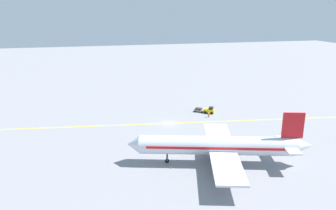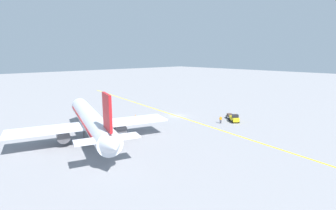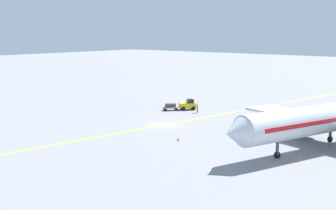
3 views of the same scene
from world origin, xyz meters
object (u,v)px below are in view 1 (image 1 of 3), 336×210
ground_crew_worker (209,114)px  traffic_cone_mid_apron (150,136)px  baggage_tug_white (210,110)px  traffic_cone_near_nose (171,167)px  baggage_cart_trailing (199,109)px  airplane_at_gate (219,146)px

ground_crew_worker → traffic_cone_mid_apron: (-10.64, 18.80, -0.63)m
baggage_tug_white → traffic_cone_near_nose: size_ratio=5.99×
ground_crew_worker → traffic_cone_near_nose: (-27.22, 17.96, -0.63)m
baggage_tug_white → traffic_cone_near_nose: baggage_tug_white is taller
ground_crew_worker → traffic_cone_near_nose: size_ratio=3.05×
traffic_cone_near_nose → baggage_cart_trailing: bearing=-27.4°
airplane_at_gate → traffic_cone_near_nose: size_ratio=63.39×
ground_crew_worker → baggage_cart_trailing: bearing=11.8°
baggage_cart_trailing → ground_crew_worker: (-5.28, -1.10, 0.15)m
ground_crew_worker → traffic_cone_near_nose: ground_crew_worker is taller
ground_crew_worker → traffic_cone_mid_apron: size_ratio=3.05×
ground_crew_worker → baggage_tug_white: bearing=-24.9°
baggage_cart_trailing → traffic_cone_mid_apron: baggage_cart_trailing is taller
airplane_at_gate → baggage_cart_trailing: size_ratio=11.95×
airplane_at_gate → traffic_cone_near_nose: 10.02m
baggage_cart_trailing → ground_crew_worker: bearing=-168.2°
airplane_at_gate → baggage_cart_trailing: bearing=-12.8°
traffic_cone_near_nose → traffic_cone_mid_apron: same height
baggage_tug_white → ground_crew_worker: (-3.28, 1.52, 0.01)m
baggage_tug_white → baggage_cart_trailing: bearing=52.7°
baggage_tug_white → traffic_cone_near_nose: bearing=147.4°
traffic_cone_near_nose → traffic_cone_mid_apron: (16.58, 0.84, 0.00)m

